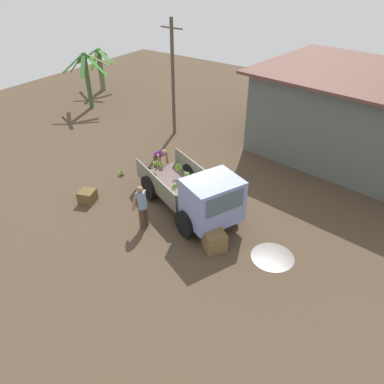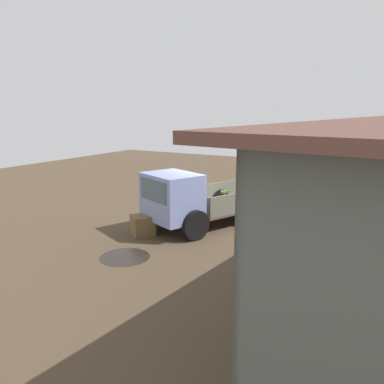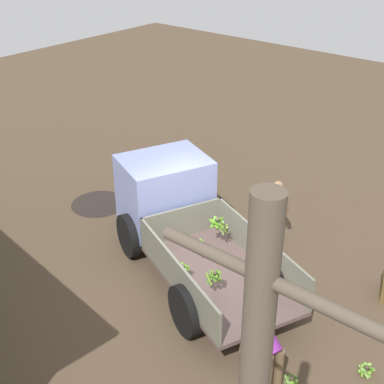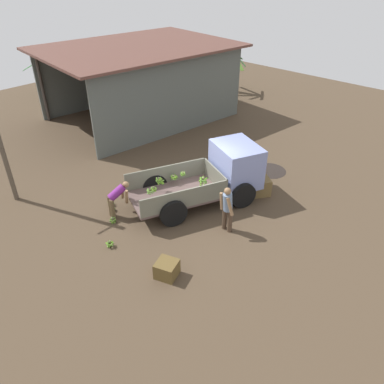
{
  "view_description": "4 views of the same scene",
  "coord_description": "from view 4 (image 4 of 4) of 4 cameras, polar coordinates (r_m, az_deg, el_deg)",
  "views": [
    {
      "loc": [
        6.63,
        -9.26,
        8.09
      ],
      "look_at": [
        0.75,
        -0.86,
        1.31
      ],
      "focal_mm": 35.0,
      "sensor_mm": 36.0,
      "label": 1
    },
    {
      "loc": [
        11.1,
        5.38,
        3.88
      ],
      "look_at": [
        0.75,
        -0.43,
        1.25
      ],
      "focal_mm": 35.0,
      "sensor_mm": 36.0,
      "label": 2
    },
    {
      "loc": [
        -5.32,
        6.49,
        6.57
      ],
      "look_at": [
        0.91,
        -0.98,
        1.26
      ],
      "focal_mm": 50.0,
      "sensor_mm": 36.0,
      "label": 3
    },
    {
      "loc": [
        -8.24,
        -7.65,
        7.55
      ],
      "look_at": [
        -0.88,
        -0.78,
        1.12
      ],
      "focal_mm": 35.0,
      "sensor_mm": 36.0,
      "label": 4
    }
  ],
  "objects": [
    {
      "name": "banana_bunch_on_ground_2",
      "position": [
        13.52,
        -12.25,
        -1.58
      ],
      "size": [
        0.26,
        0.26,
        0.21
      ],
      "color": "#48412F",
      "rests_on": "ground"
    },
    {
      "name": "person_bystander_near_shed",
      "position": [
        17.38,
        -13.16,
        9.07
      ],
      "size": [
        0.46,
        0.56,
        1.54
      ],
      "rotation": [
        0.0,
        0.0,
        5.63
      ],
      "color": "brown",
      "rests_on": "ground"
    },
    {
      "name": "wooden_crate_1",
      "position": [
        14.0,
        10.34,
        0.89
      ],
      "size": [
        0.91,
        0.91,
        0.63
      ],
      "primitive_type": "cube",
      "rotation": [
        0.0,
        0.0,
        4.09
      ],
      "color": "brown",
      "rests_on": "ground"
    },
    {
      "name": "banana_bunch_on_ground_0",
      "position": [
        13.25,
        -12.03,
        -2.48
      ],
      "size": [
        0.21,
        0.2,
        0.18
      ],
      "color": "#4F4733",
      "rests_on": "ground"
    },
    {
      "name": "mud_patch_0",
      "position": [
        15.74,
        11.72,
        3.21
      ],
      "size": [
        1.35,
        1.35,
        0.01
      ],
      "primitive_type": "cylinder",
      "color": "black",
      "rests_on": "ground"
    },
    {
      "name": "banana_palm_2",
      "position": [
        24.74,
        6.03,
        18.04
      ],
      "size": [
        1.92,
        2.71,
        2.57
      ],
      "color": "#5C7D42",
      "rests_on": "ground"
    },
    {
      "name": "banana_bunch_on_ground_1",
      "position": [
        12.69,
        -11.96,
        -4.19
      ],
      "size": [
        0.25,
        0.25,
        0.19
      ],
      "color": "brown",
      "rests_on": "ground"
    },
    {
      "name": "ground",
      "position": [
        13.54,
        0.13,
        -1.3
      ],
      "size": [
        36.0,
        36.0,
        0.0
      ],
      "primitive_type": "plane",
      "color": "#4A3A2A"
    },
    {
      "name": "banana_palm_0",
      "position": [
        25.76,
        -20.93,
        16.4
      ],
      "size": [
        2.85,
        2.06,
        2.3
      ],
      "color": "#477335",
      "rests_on": "ground"
    },
    {
      "name": "wooden_crate_0",
      "position": [
        10.5,
        -3.86,
        -11.64
      ],
      "size": [
        0.73,
        0.73,
        0.47
      ],
      "primitive_type": "cube",
      "rotation": [
        0.0,
        0.0,
        1.91
      ],
      "color": "brown",
      "rests_on": "ground"
    },
    {
      "name": "person_worker_loading",
      "position": [
        12.65,
        -11.4,
        -0.75
      ],
      "size": [
        0.78,
        0.64,
        1.22
      ],
      "rotation": [
        0.0,
        0.0,
        -0.32
      ],
      "color": "brown",
      "rests_on": "ground"
    },
    {
      "name": "person_foreground_visitor",
      "position": [
        11.67,
        5.4,
        -2.32
      ],
      "size": [
        0.36,
        0.63,
        1.61
      ],
      "rotation": [
        0.0,
        0.0,
        3.13
      ],
      "color": "#4A3729",
      "rests_on": "ground"
    },
    {
      "name": "warehouse_shed",
      "position": [
        20.52,
        -6.89,
        18.63
      ],
      "size": [
        10.14,
        7.94,
        3.7
      ],
      "rotation": [
        0.0,
        0.0,
        -0.12
      ],
      "color": "#555B55",
      "rests_on": "ground"
    },
    {
      "name": "cargo_truck",
      "position": [
        13.34,
        4.65,
        3.13
      ],
      "size": [
        4.9,
        3.41,
        1.94
      ],
      "rotation": [
        0.0,
        0.0,
        -0.4
      ],
      "color": "brown",
      "rests_on": "ground"
    },
    {
      "name": "banana_bunch_on_ground_3",
      "position": [
        11.72,
        -12.39,
        -7.7
      ],
      "size": [
        0.27,
        0.25,
        0.21
      ],
      "color": "#423C2B",
      "rests_on": "ground"
    }
  ]
}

